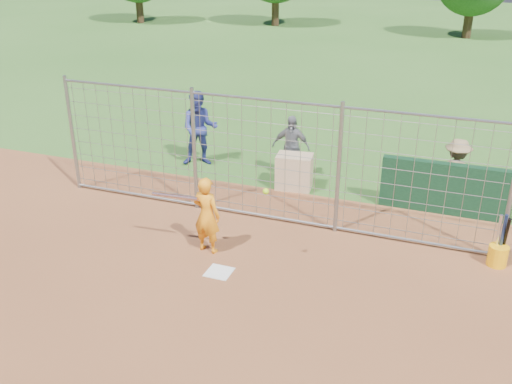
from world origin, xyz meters
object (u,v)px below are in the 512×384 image
at_px(bystander_b, 291,147).
at_px(bucket_with_bats, 498,253).
at_px(bystander_c, 455,173).
at_px(batter, 207,215).
at_px(bystander_a, 200,129).
at_px(equipment_bin, 294,172).

relative_size(bystander_b, bucket_with_bats, 1.58).
distance_m(bystander_b, bystander_c, 3.72).
xyz_separation_m(bystander_c, bucket_with_bats, (0.90, -2.25, -0.51)).
bearing_deg(bystander_b, bucket_with_bats, -32.41).
xyz_separation_m(bystander_b, bucket_with_bats, (4.60, -2.55, -0.52)).
relative_size(batter, bystander_a, 0.77).
distance_m(batter, bystander_c, 5.41).
distance_m(bystander_a, bucket_with_bats, 7.50).
relative_size(bystander_c, bucket_with_bats, 1.54).
distance_m(bystander_a, bystander_b, 2.40).
distance_m(bystander_a, equipment_bin, 2.79).
bearing_deg(bystander_c, bucket_with_bats, 117.31).
relative_size(bystander_a, bucket_with_bats, 1.93).
bearing_deg(bystander_c, bystander_b, 0.87).
bearing_deg(bystander_a, batter, -85.08).
height_order(bystander_a, bystander_b, bystander_a).
bearing_deg(bucket_with_bats, equipment_bin, 155.36).
relative_size(equipment_bin, bucket_with_bats, 0.82).
xyz_separation_m(bystander_a, bystander_c, (6.10, -0.36, -0.19)).
height_order(batter, bystander_c, bystander_c).
bearing_deg(bystander_a, equipment_bin, -35.50).
xyz_separation_m(bystander_b, equipment_bin, (0.27, -0.56, -0.37)).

